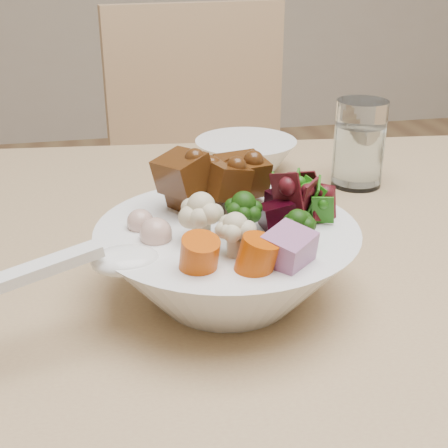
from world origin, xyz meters
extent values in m
cube|color=tan|center=(-0.13, 0.13, 0.67)|extent=(1.54, 0.98, 0.04)
cube|color=tan|center=(-0.23, 0.72, 0.44)|extent=(0.46, 0.46, 0.04)
cube|color=tan|center=(-0.25, 0.91, 0.66)|extent=(0.41, 0.08, 0.45)
cylinder|color=tan|center=(-0.38, 0.53, 0.21)|extent=(0.03, 0.03, 0.42)
cylinder|color=tan|center=(-0.03, 0.57, 0.21)|extent=(0.03, 0.03, 0.42)
cylinder|color=tan|center=(-0.42, 0.87, 0.21)|extent=(0.03, 0.03, 0.42)
cylinder|color=tan|center=(-0.07, 0.92, 0.21)|extent=(0.03, 0.03, 0.42)
sphere|color=black|center=(-0.36, 0.03, 0.77)|extent=(0.04, 0.04, 0.04)
sphere|color=beige|center=(-0.40, 0.02, 0.77)|extent=(0.05, 0.05, 0.05)
cube|color=black|center=(-0.31, 0.06, 0.77)|extent=(0.04, 0.04, 0.03)
cube|color=#965A89|center=(-0.34, -0.03, 0.77)|extent=(0.05, 0.06, 0.04)
cylinder|color=#BC4405|center=(-0.41, -0.03, 0.77)|extent=(0.04, 0.04, 0.03)
sphere|color=tan|center=(-0.44, 0.03, 0.76)|extent=(0.03, 0.03, 0.03)
ellipsoid|color=white|center=(-0.47, 0.00, 0.76)|extent=(0.07, 0.06, 0.02)
cube|color=white|center=(-0.54, -0.01, 0.76)|extent=(0.12, 0.05, 0.03)
cylinder|color=white|center=(-0.12, 0.31, 0.75)|extent=(0.07, 0.07, 0.12)
cylinder|color=white|center=(-0.12, 0.31, 0.73)|extent=(0.06, 0.06, 0.08)
camera|label=1|loc=(-0.49, -0.48, 1.00)|focal=50.00mm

